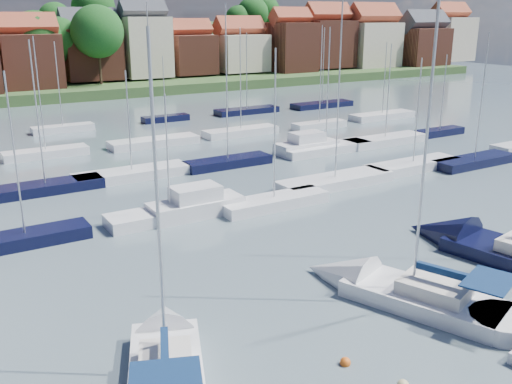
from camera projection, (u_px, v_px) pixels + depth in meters
ground at (160, 153)px, 60.97m from camera, size 260.00×260.00×0.00m
sailboat_left at (166, 359)px, 23.86m from camera, size 6.76×11.29×14.97m
sailboat_centre at (393, 291)px, 29.72m from camera, size 7.46×12.78×16.84m
sailboat_navy at (490, 249)px, 35.08m from camera, size 6.19×14.30×19.08m
buoy_c at (345, 364)px, 24.06m from camera, size 0.47×0.47×0.47m
buoy_e at (439, 240)px, 37.39m from camera, size 0.44×0.44×0.44m
buoy_g at (427, 276)px, 32.26m from camera, size 0.53×0.53×0.53m
marina_field at (196, 156)px, 57.82m from camera, size 79.62×41.41×15.93m
far_shore_town at (21, 57)px, 136.37m from camera, size 212.46×90.00×22.27m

